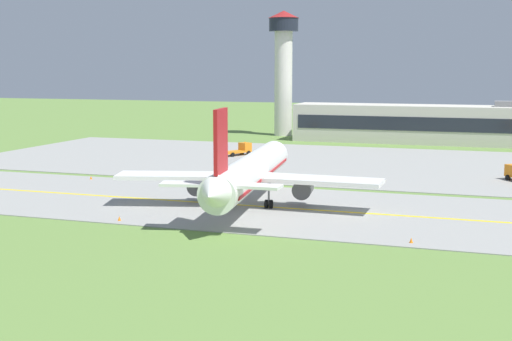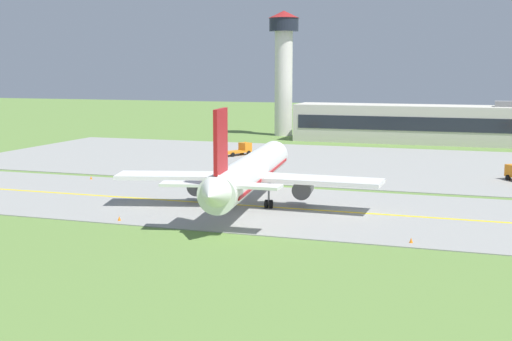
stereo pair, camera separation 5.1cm
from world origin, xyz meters
TOP-DOWN VIEW (x-y plane):
  - ground_plane at (0.00, 0.00)m, footprint 500.00×500.00m
  - taxiway_strip at (0.00, 0.00)m, footprint 240.00×28.00m
  - apron_pad at (10.00, 42.00)m, footprint 140.00×52.00m
  - taxiway_centreline at (0.00, 0.00)m, footprint 220.00×0.60m
  - airplane_lead at (4.52, 0.53)m, footprint 32.25×39.63m
  - service_truck_baggage at (-13.48, 46.72)m, footprint 4.86×6.60m
  - terminal_building at (21.64, 81.49)m, footprint 65.58×11.46m
  - control_tower at (-17.10, 88.18)m, footprint 7.60×7.60m
  - traffic_cone_near_edge at (-6.16, -12.55)m, footprint 0.44×0.44m
  - traffic_cone_mid_edge at (-24.73, 11.61)m, footprint 0.44×0.44m
  - traffic_cone_far_edge at (25.35, -12.30)m, footprint 0.44×0.44m

SIDE VIEW (x-z plane):
  - ground_plane at x=0.00m, z-range 0.00..0.00m
  - taxiway_strip at x=0.00m, z-range 0.00..0.10m
  - apron_pad at x=10.00m, z-range 0.00..0.10m
  - taxiway_centreline at x=0.00m, z-range 0.10..0.11m
  - traffic_cone_near_edge at x=-6.16m, z-range 0.00..0.60m
  - traffic_cone_mid_edge at x=-24.73m, z-range 0.00..0.60m
  - traffic_cone_far_edge at x=25.35m, z-range 0.00..0.60m
  - service_truck_baggage at x=-13.48m, z-range -0.11..2.48m
  - airplane_lead at x=4.52m, z-range -2.22..10.48m
  - terminal_building at x=21.64m, z-range -0.58..9.07m
  - control_tower at x=-17.10m, z-range 2.92..33.54m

